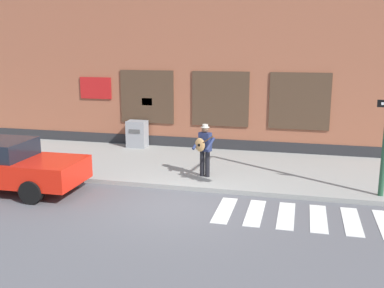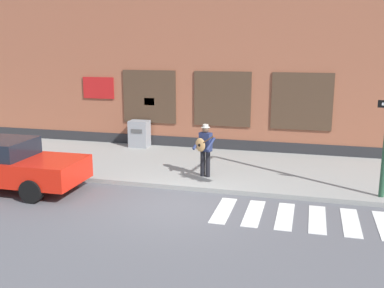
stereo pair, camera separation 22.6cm
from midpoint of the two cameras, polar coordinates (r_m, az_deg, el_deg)
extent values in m
plane|color=#56565B|center=(12.30, -1.53, -7.85)|extent=(160.00, 160.00, 0.00)
cube|color=gray|center=(15.81, 2.40, -2.91)|extent=(28.00, 5.07, 0.14)
cube|color=#99563D|center=(19.71, 5.41, 9.56)|extent=(28.00, 4.00, 6.53)
cube|color=#28282B|center=(18.15, 4.14, -0.23)|extent=(28.00, 0.04, 0.55)
cube|color=#473323|center=(18.62, -5.09, 6.00)|extent=(2.27, 0.06, 2.16)
cube|color=black|center=(18.61, -5.10, 6.00)|extent=(2.15, 0.03, 2.04)
cube|color=#473323|center=(17.81, 4.23, 5.72)|extent=(2.27, 0.06, 2.16)
cube|color=black|center=(17.80, 4.23, 5.72)|extent=(2.15, 0.03, 2.04)
cube|color=#473323|center=(17.51, 14.14, 5.25)|extent=(2.27, 0.06, 2.16)
cube|color=black|center=(17.50, 14.14, 5.25)|extent=(2.15, 0.03, 2.04)
cube|color=red|center=(19.47, -11.47, 7.00)|extent=(1.40, 0.04, 0.90)
cube|color=yellow|center=(18.63, -5.10, 5.39)|extent=(0.44, 0.02, 0.30)
cube|color=silver|center=(12.01, 4.57, -8.38)|extent=(0.42, 1.90, 0.01)
cube|color=silver|center=(11.90, 8.39, -8.67)|extent=(0.42, 1.90, 0.01)
cube|color=silver|center=(11.85, 12.26, -8.93)|extent=(0.42, 1.90, 0.01)
cube|color=silver|center=(11.85, 16.15, -9.15)|extent=(0.42, 1.90, 0.01)
cube|color=silver|center=(11.91, 20.03, -9.33)|extent=(0.42, 1.90, 0.01)
cube|color=red|center=(14.49, -21.86, -2.82)|extent=(4.62, 1.88, 0.68)
cube|color=silver|center=(13.77, -12.85, -2.70)|extent=(0.06, 0.24, 0.12)
cube|color=silver|center=(12.81, -15.16, -3.99)|extent=(0.06, 0.24, 0.12)
cylinder|color=black|center=(14.57, -15.48, -3.67)|extent=(0.66, 0.25, 0.66)
cylinder|color=black|center=(13.15, -19.24, -5.68)|extent=(0.66, 0.25, 0.66)
cylinder|color=black|center=(14.30, 2.47, -2.57)|extent=(0.15, 0.15, 0.84)
cylinder|color=black|center=(14.37, 1.82, -2.48)|extent=(0.15, 0.15, 0.84)
cube|color=navy|center=(14.17, 2.19, 0.27)|extent=(0.43, 0.33, 0.59)
sphere|color=brown|center=(14.09, 2.20, 1.89)|extent=(0.22, 0.22, 0.22)
cylinder|color=beige|center=(14.08, 2.20, 2.13)|extent=(0.28, 0.28, 0.02)
cylinder|color=beige|center=(14.07, 2.21, 2.33)|extent=(0.18, 0.18, 0.09)
cylinder|color=navy|center=(13.97, 2.80, -0.08)|extent=(0.25, 0.51, 0.39)
cylinder|color=navy|center=(14.23, 1.15, 0.16)|extent=(0.25, 0.51, 0.39)
ellipsoid|color=tan|center=(14.08, 1.52, -0.11)|extent=(0.38, 0.23, 0.44)
cylinder|color=black|center=(14.03, 1.39, -0.16)|extent=(0.09, 0.04, 0.09)
cylinder|color=brown|center=(13.89, 2.38, 0.46)|extent=(0.46, 0.19, 0.34)
cube|color=gray|center=(18.57, -6.35, 1.31)|extent=(0.79, 0.59, 1.08)
cube|color=#4C4C4C|center=(18.26, -6.71, 1.62)|extent=(0.47, 0.02, 0.16)
camera|label=1|loc=(0.11, -89.52, 0.11)|focal=42.00mm
camera|label=2|loc=(0.11, 90.48, -0.11)|focal=42.00mm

